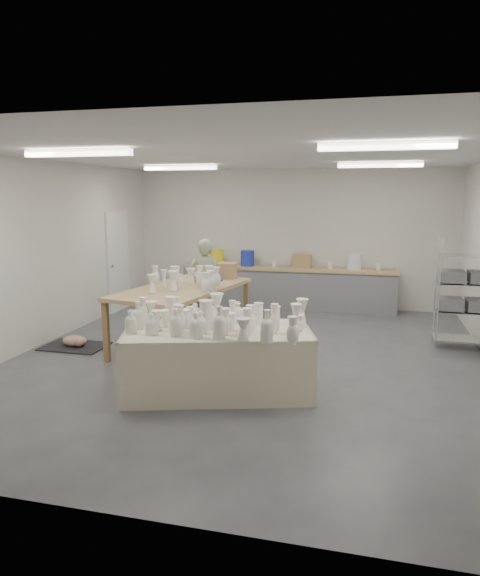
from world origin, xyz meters
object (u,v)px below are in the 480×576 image
(work_table, at_px, (188,286))
(drying_table, at_px, (217,357))
(red_stool, at_px, (210,309))
(potter, at_px, (205,282))

(work_table, bearing_deg, drying_table, -50.22)
(red_stool, bearing_deg, potter, -90.00)
(drying_table, height_order, red_stool, drying_table)
(drying_table, bearing_deg, red_stool, 92.30)
(potter, height_order, red_stool, potter)
(work_table, relative_size, red_stool, 8.95)
(drying_table, distance_m, potter, 3.44)
(work_table, bearing_deg, red_stool, 105.57)
(work_table, relative_size, potter, 1.69)
(drying_table, relative_size, red_stool, 8.04)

